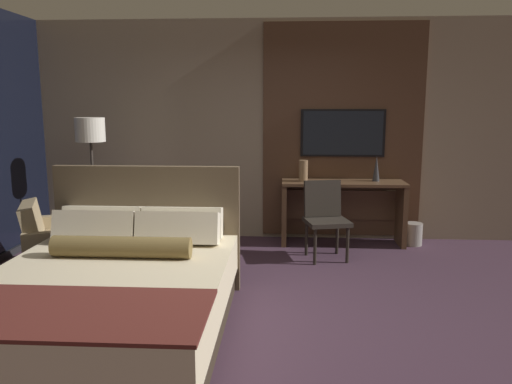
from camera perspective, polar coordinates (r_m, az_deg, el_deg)
ground_plane at (r=4.26m, az=0.36°, el=-14.17°), size 16.00×16.00×0.00m
wall_back_tv_panel at (r=6.48m, az=2.57°, el=6.96°), size 7.20×0.09×2.80m
bed at (r=4.00m, az=-16.05°, el=-11.12°), size 1.74×2.28×1.18m
desk at (r=6.36m, az=9.85°, el=-1.19°), size 1.52×0.49×0.80m
tv at (r=6.45m, az=9.88°, el=6.66°), size 1.06×0.04×0.60m
desk_chair at (r=5.75m, az=7.86°, el=-2.34°), size 0.55×0.55×0.88m
armchair_by_window at (r=5.64m, az=-20.95°, el=-6.01°), size 1.09×1.11×0.76m
floor_lamp at (r=6.17m, az=-18.37°, el=5.63°), size 0.34×0.34×1.59m
vase_tall at (r=6.22m, az=5.43°, el=2.44°), size 0.11×0.11×0.26m
vase_short at (r=6.38m, az=13.59°, el=2.62°), size 0.09×0.09×0.31m
waste_bin at (r=6.57m, az=17.53°, el=-4.60°), size 0.22×0.22×0.28m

